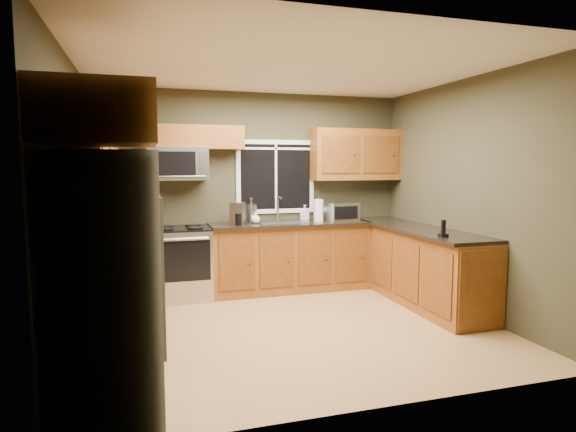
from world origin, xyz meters
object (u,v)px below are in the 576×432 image
microwave (177,164)px  soap_bottle_c (255,218)px  toaster_oven (342,212)px  cordless_phone (443,232)px  range (181,263)px  soap_bottle_a (251,210)px  paper_towel_roll (319,210)px  soap_bottle_b (305,212)px  refrigerator (105,285)px  coffee_maker (238,214)px  kettle (251,212)px

microwave → soap_bottle_c: bearing=-6.1°
toaster_oven → cordless_phone: 1.77m
range → soap_bottle_c: bearing=1.8°
soap_bottle_a → cordless_phone: size_ratio=1.76×
microwave → paper_towel_roll: bearing=-4.2°
microwave → toaster_oven: microwave is taller
microwave → cordless_phone: bearing=-35.5°
cordless_phone → soap_bottle_c: bearing=132.9°
soap_bottle_a → soap_bottle_b: 0.77m
refrigerator → toaster_oven: 3.98m
microwave → soap_bottle_b: microwave is taller
paper_towel_roll → soap_bottle_b: size_ratio=1.58×
toaster_oven → cordless_phone: bearing=-75.2°
coffee_maker → cordless_phone: coffee_maker is taller
paper_towel_roll → soap_bottle_a: paper_towel_roll is taller
kettle → paper_towel_roll: paper_towel_roll is taller
range → soap_bottle_a: 1.19m
microwave → soap_bottle_b: size_ratio=3.59×
refrigerator → cordless_phone: 3.49m
coffee_maker → soap_bottle_b: (1.01, 0.29, -0.03)m
toaster_oven → soap_bottle_c: (-1.21, 0.08, -0.05)m
microwave → toaster_oven: (2.20, -0.18, -0.66)m
range → soap_bottle_c: size_ratio=6.09×
range → soap_bottle_b: soap_bottle_b is taller
microwave → soap_bottle_b: 1.88m
kettle → soap_bottle_b: (0.79, 0.05, -0.03)m
kettle → range: bearing=-169.4°
microwave → toaster_oven: 2.30m
toaster_oven → kettle: size_ratio=1.51×
microwave → coffee_maker: size_ratio=2.62×
soap_bottle_c → cordless_phone: size_ratio=0.83×
toaster_oven → soap_bottle_a: soap_bottle_a is taller
soap_bottle_a → microwave: bearing=-174.5°
range → soap_bottle_a: bearing=13.3°
range → soap_bottle_b: (1.75, 0.23, 0.58)m
range → paper_towel_roll: (1.87, -0.00, 0.62)m
refrigerator → cordless_phone: bearing=16.8°
kettle → soap_bottle_b: kettle is taller
microwave → soap_bottle_a: bearing=5.5°
range → coffee_maker: 0.96m
soap_bottle_b → cordless_phone: size_ratio=1.14×
toaster_oven → coffee_maker: size_ratio=1.53×
soap_bottle_c → cordless_phone: cordless_phone is taller
cordless_phone → microwave: bearing=144.5°
coffee_maker → soap_bottle_a: (0.24, 0.29, 0.03)m
kettle → cordless_phone: kettle is taller
toaster_oven → soap_bottle_a: 1.25m
microwave → coffee_maker: microwave is taller
soap_bottle_b → soap_bottle_a: bearing=180.0°
toaster_oven → refrigerator: bearing=-136.7°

